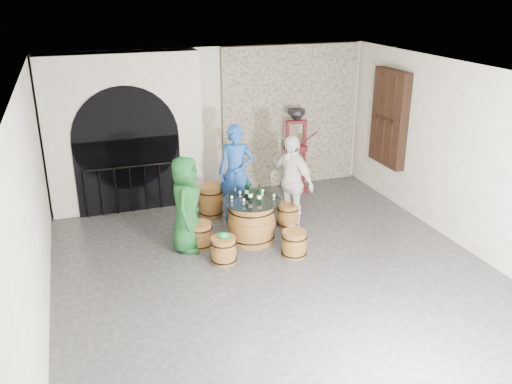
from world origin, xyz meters
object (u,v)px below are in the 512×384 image
object	(u,v)px
wine_bottle_right	(247,190)
side_barrel	(211,201)
person_green	(186,204)
barrel_table	(252,221)
barrel_stool_left	(200,235)
barrel_stool_far	(238,210)
person_blue	(236,173)
wine_bottle_center	(259,195)
barrel_stool_right	(288,215)
barrel_stool_near_right	(294,244)
person_white	(291,182)
wine_bottle_left	(250,194)
barrel_stool_near_left	(224,250)
corking_press	(296,145)

from	to	relation	value
wine_bottle_right	side_barrel	size ratio (longest dim) A/B	0.49
person_green	wine_bottle_right	distance (m)	1.16
barrel_table	wine_bottle_right	world-z (taller)	wine_bottle_right
barrel_stool_left	barrel_stool_far	size ratio (longest dim) A/B	1.00
person_blue	side_barrel	xyz separation A→B (m)	(-0.47, 0.25, -0.63)
barrel_table	wine_bottle_center	distance (m)	0.56
person_blue	wine_bottle_right	bearing A→B (deg)	-70.82
barrel_stool_far	barrel_stool_right	distance (m)	1.00
barrel_stool_near_right	side_barrel	size ratio (longest dim) A/B	0.71
person_green	person_white	size ratio (longest dim) A/B	0.95
barrel_stool_left	wine_bottle_left	world-z (taller)	wine_bottle_left
barrel_stool_right	person_white	bearing A→B (deg)	23.71
barrel_stool_near_left	barrel_stool_near_right	bearing A→B (deg)	-8.20
wine_bottle_center	wine_bottle_left	bearing A→B (deg)	135.14
person_green	barrel_stool_far	bearing A→B (deg)	-31.47
barrel_table	person_white	size ratio (longest dim) A/B	0.58
side_barrel	barrel_stool_left	bearing A→B (deg)	-112.57
person_green	side_barrel	distance (m)	1.56
barrel_stool_left	person_white	distance (m)	2.02
wine_bottle_left	wine_bottle_center	xyz separation A→B (m)	(0.12, -0.12, 0.00)
barrel_table	side_barrel	world-z (taller)	barrel_table
side_barrel	wine_bottle_left	bearing A→B (deg)	-73.32
corking_press	barrel_stool_far	bearing A→B (deg)	-140.11
wine_bottle_center	corking_press	world-z (taller)	corking_press
barrel_stool_near_left	corking_press	size ratio (longest dim) A/B	0.25
barrel_stool_near_left	wine_bottle_right	xyz separation A→B (m)	(0.69, 0.83, 0.70)
barrel_stool_near_left	person_blue	world-z (taller)	person_blue
barrel_stool_far	person_white	distance (m)	1.24
barrel_stool_left	barrel_table	bearing A→B (deg)	-3.61
barrel_stool_far	wine_bottle_right	xyz separation A→B (m)	(-0.06, -0.76, 0.70)
barrel_stool_right	side_barrel	bearing A→B (deg)	143.60
barrel_stool_left	wine_bottle_center	distance (m)	1.28
person_blue	corking_press	distance (m)	1.99
barrel_stool_right	wine_bottle_center	distance (m)	1.16
barrel_stool_left	person_white	xyz separation A→B (m)	(1.88, 0.35, 0.67)
barrel_stool_near_left	person_green	xyz separation A→B (m)	(-0.46, 0.71, 0.63)
barrel_stool_left	wine_bottle_center	bearing A→B (deg)	-9.86
wine_bottle_right	barrel_stool_near_left	bearing A→B (deg)	-129.92
barrel_table	wine_bottle_center	bearing A→B (deg)	-49.89
barrel_stool_near_right	wine_bottle_left	bearing A→B (deg)	122.91
person_green	side_barrel	bearing A→B (deg)	-8.12
barrel_stool_far	barrel_table	bearing A→B (deg)	-92.62
barrel_table	barrel_stool_far	xyz separation A→B (m)	(0.04, 0.95, -0.17)
barrel_stool_near_left	wine_bottle_right	distance (m)	1.29
barrel_table	person_green	xyz separation A→B (m)	(-1.17, 0.07, 0.46)
barrel_stool_left	wine_bottle_right	distance (m)	1.17
wine_bottle_left	wine_bottle_right	distance (m)	0.19
barrel_stool_left	side_barrel	bearing A→B (deg)	67.43
barrel_stool_right	person_green	bearing A→B (deg)	-171.43
barrel_table	barrel_stool_far	bearing A→B (deg)	87.38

